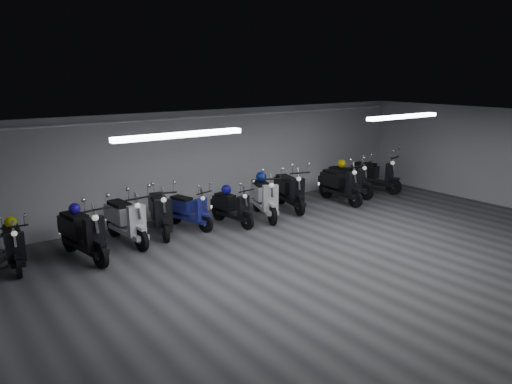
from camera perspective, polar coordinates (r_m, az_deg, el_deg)
floor at (r=10.22m, az=9.74°, el=-8.23°), size 14.00×10.00×0.01m
ceiling at (r=9.54m, az=10.42°, el=7.62°), size 14.00×10.00×0.01m
back_wall at (r=13.64m, az=-5.25°, el=3.62°), size 14.00×0.01×2.80m
fluor_strip_left at (r=8.54m, az=-8.81°, el=6.55°), size 2.40×0.18×0.08m
fluor_strip_right at (r=12.48m, az=16.67°, el=8.37°), size 2.40×0.18×0.08m
conduit at (r=13.41m, az=-5.18°, el=8.70°), size 13.60×0.05×0.05m
scooter_0 at (r=10.78m, az=-26.30°, el=-4.80°), size 0.72×1.72×1.24m
scooter_1 at (r=10.66m, az=-19.48°, el=-3.64°), size 0.99×2.08×1.49m
scooter_2 at (r=11.38m, az=-14.84°, el=-2.29°), size 0.83×2.02×1.46m
scooter_3 at (r=11.87m, az=-11.05°, el=-1.50°), size 1.15×2.02×1.43m
scooter_4 at (r=12.24m, az=-7.75°, el=-1.42°), size 0.97×1.73×1.22m
scooter_5 at (r=12.40m, az=-2.77°, el=-1.12°), size 0.76×1.69×1.22m
scooter_6 at (r=12.97m, az=0.98°, el=0.15°), size 1.27×2.08×1.47m
scooter_7 at (r=13.78m, az=3.95°, el=0.89°), size 1.16×2.06×1.45m
scooter_8 at (r=14.72m, az=9.79°, el=1.57°), size 0.81×2.01×1.46m
scooter_9 at (r=15.48m, az=10.66°, el=2.05°), size 0.99×1.99×1.42m
scooter_10 at (r=16.26m, az=13.60°, el=2.55°), size 1.22×2.09×1.47m
helmet_0 at (r=13.16m, az=0.61°, el=1.76°), size 0.29×0.29×0.29m
helmet_1 at (r=12.50m, az=-3.47°, el=0.28°), size 0.25×0.25×0.25m
helmet_2 at (r=15.57m, az=9.88°, el=3.27°), size 0.26×0.26×0.26m
helmet_3 at (r=10.93m, az=-26.55°, el=-3.14°), size 0.23×0.23×0.23m
helmet_4 at (r=10.83m, az=-20.27°, el=-1.82°), size 0.24×0.24×0.24m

